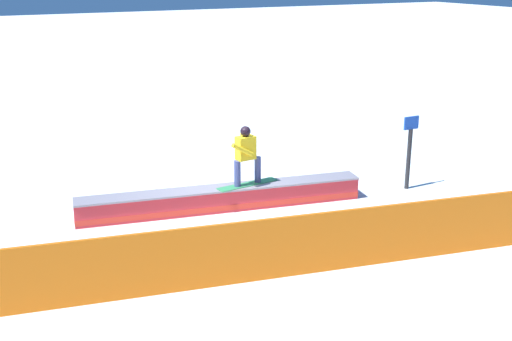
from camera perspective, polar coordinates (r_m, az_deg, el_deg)
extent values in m
plane|color=white|center=(13.81, -3.02, -3.49)|extent=(120.00, 120.00, 0.00)
cube|color=red|center=(13.73, -3.04, -2.58)|extent=(6.15, 1.58, 0.47)
cube|color=red|center=(13.77, -3.03, -3.04)|extent=(6.16, 1.59, 0.11)
cube|color=gray|center=(13.64, -3.05, -1.57)|extent=(6.16, 1.64, 0.04)
cube|color=#358C54|center=(13.76, -0.75, -1.24)|extent=(1.45, 0.42, 0.01)
cylinder|color=#424B86|center=(13.54, -1.67, -0.27)|extent=(0.15, 0.15, 0.57)
cylinder|color=#424B86|center=(13.80, 0.15, 0.09)|extent=(0.15, 0.15, 0.57)
cube|color=yellow|center=(13.49, -0.94, 2.04)|extent=(0.42, 0.28, 0.50)
sphere|color=black|center=(13.40, -0.95, 3.52)|extent=(0.22, 0.22, 0.22)
cylinder|color=yellow|center=(13.26, -1.22, 1.86)|extent=(0.53, 0.15, 0.36)
cylinder|color=yellow|center=(13.67, -0.96, 2.36)|extent=(0.27, 0.12, 0.55)
cube|color=orange|center=(10.83, 4.29, -6.64)|extent=(13.25, 2.49, 1.09)
cylinder|color=#262628|center=(15.26, 13.49, 0.99)|extent=(0.10, 0.10, 1.44)
cube|color=blue|center=(15.04, 13.73, 4.17)|extent=(0.40, 0.04, 0.30)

